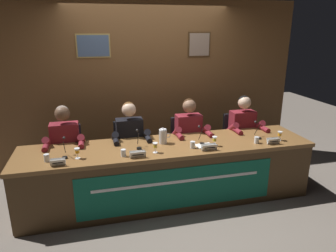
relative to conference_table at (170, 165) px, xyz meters
name	(u,v)px	position (x,y,z in m)	size (l,w,h in m)	color
ground_plane	(168,198)	(0.00, 0.12, -0.52)	(12.00, 12.00, 0.00)	#70665B
wall_back_panelled	(148,85)	(0.00, 1.41, 0.78)	(4.90, 0.14, 2.60)	brown
conference_table	(170,165)	(0.00, 0.00, 0.00)	(3.70, 0.83, 0.76)	brown
chair_far_left	(68,159)	(-1.27, 0.72, -0.08)	(0.44, 0.45, 0.90)	black
panelist_far_left	(65,146)	(-1.27, 0.52, 0.19)	(0.51, 0.48, 1.23)	black
nameplate_far_left	(58,162)	(-1.30, -0.20, 0.27)	(0.16, 0.06, 0.08)	white
juice_glass_far_left	(77,151)	(-1.10, -0.05, 0.32)	(0.06, 0.06, 0.12)	white
water_cup_far_left	(47,158)	(-1.43, -0.05, 0.27)	(0.06, 0.06, 0.08)	silver
microphone_far_left	(65,151)	(-1.24, 0.03, 0.31)	(0.06, 0.17, 0.22)	black
chair_center_left	(129,154)	(-0.43, 0.72, -0.08)	(0.44, 0.45, 0.90)	black
panelist_center_left	(131,140)	(-0.43, 0.52, 0.19)	(0.51, 0.48, 1.23)	black
nameplate_center_left	(138,154)	(-0.43, -0.19, 0.27)	(0.18, 0.06, 0.08)	white
juice_glass_center_left	(155,146)	(-0.21, -0.10, 0.32)	(0.06, 0.06, 0.12)	white
water_cup_center_left	(123,153)	(-0.59, -0.11, 0.27)	(0.06, 0.06, 0.08)	silver
microphone_center_left	(138,142)	(-0.38, 0.11, 0.31)	(0.06, 0.17, 0.22)	black
chair_center_right	(186,148)	(0.42, 0.72, -0.08)	(0.44, 0.45, 0.90)	black
panelist_center_right	(190,135)	(0.42, 0.52, 0.19)	(0.51, 0.48, 1.23)	black
nameplate_center_right	(209,147)	(0.44, -0.18, 0.27)	(0.19, 0.06, 0.08)	white
juice_glass_center_right	(215,139)	(0.55, -0.06, 0.32)	(0.06, 0.06, 0.12)	white
water_cup_center_right	(193,145)	(0.27, -0.06, 0.27)	(0.06, 0.06, 0.08)	silver
microphone_center_right	(201,138)	(0.42, 0.07, 0.31)	(0.06, 0.17, 0.22)	black
chair_far_right	(237,143)	(1.27, 0.72, -0.08)	(0.44, 0.45, 0.90)	black
panelist_far_right	(244,131)	(1.27, 0.52, 0.19)	(0.51, 0.48, 1.23)	black
nameplate_far_right	(273,141)	(1.31, -0.17, 0.27)	(0.17, 0.06, 0.08)	white
juice_glass_far_right	(280,134)	(1.46, -0.08, 0.32)	(0.06, 0.06, 0.12)	white
water_cup_far_right	(257,140)	(1.12, -0.10, 0.27)	(0.06, 0.06, 0.08)	silver
microphone_far_right	(258,133)	(1.23, 0.08, 0.31)	(0.06, 0.17, 0.22)	black
water_pitcher_central	(163,136)	(-0.05, 0.19, 0.33)	(0.15, 0.10, 0.21)	silver
document_stack_center_right	(204,146)	(0.43, -0.03, 0.24)	(0.23, 0.17, 0.01)	white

